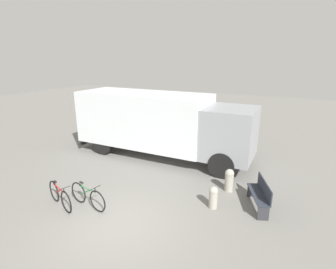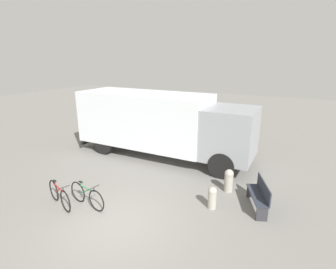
% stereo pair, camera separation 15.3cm
% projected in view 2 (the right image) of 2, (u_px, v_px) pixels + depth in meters
% --- Properties ---
extents(ground_plane, '(60.00, 60.00, 0.00)m').
position_uv_depth(ground_plane, '(116.00, 224.00, 7.83)').
color(ground_plane, slate).
extents(delivery_truck, '(8.84, 2.61, 3.12)m').
position_uv_depth(delivery_truck, '(160.00, 122.00, 12.79)').
color(delivery_truck, silver).
rests_on(delivery_truck, ground).
extents(park_bench, '(0.96, 1.55, 0.96)m').
position_uv_depth(park_bench, '(260.00, 194.00, 8.50)').
color(park_bench, '#282D38').
rests_on(park_bench, ground).
extents(bicycle_near, '(1.64, 0.64, 0.84)m').
position_uv_depth(bicycle_near, '(59.00, 195.00, 8.72)').
color(bicycle_near, black).
rests_on(bicycle_near, ground).
extents(bicycle_middle, '(1.71, 0.44, 0.84)m').
position_uv_depth(bicycle_middle, '(87.00, 195.00, 8.68)').
color(bicycle_middle, black).
rests_on(bicycle_middle, ground).
extents(bollard_near_bench, '(0.30, 0.30, 0.76)m').
position_uv_depth(bollard_near_bench, '(212.00, 197.00, 8.56)').
color(bollard_near_bench, '#9E998C').
rests_on(bollard_near_bench, ground).
extents(bollard_far_bench, '(0.33, 0.33, 0.86)m').
position_uv_depth(bollard_far_bench, '(229.00, 180.00, 9.63)').
color(bollard_far_bench, '#9E998C').
rests_on(bollard_far_bench, ground).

